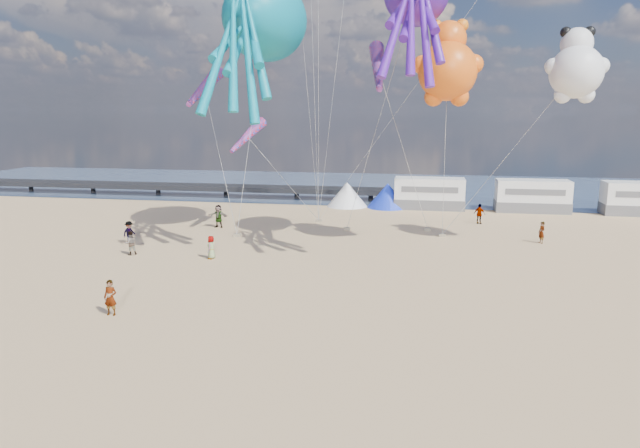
{
  "coord_description": "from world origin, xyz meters",
  "views": [
    {
      "loc": [
        5.13,
        -15.53,
        9.42
      ],
      "look_at": [
        1.31,
        6.0,
        5.03
      ],
      "focal_mm": 32.0,
      "sensor_mm": 36.0,
      "label": 1
    }
  ],
  "objects_px": {
    "sandbag_b": "(347,229)",
    "windsock_left": "(204,87)",
    "motorhome_1": "(532,196)",
    "beachgoer_1": "(130,243)",
    "beachgoer_5": "(542,232)",
    "kite_teddy_orange": "(447,71)",
    "windsock_right": "(247,136)",
    "beachgoer_0": "(211,247)",
    "sandbag_a": "(237,235)",
    "sandbag_d": "(428,229)",
    "sandbag_c": "(442,235)",
    "beachgoer_4": "(218,216)",
    "tent_blue": "(388,195)",
    "kite_octopus_teal": "(265,20)",
    "beachgoer_3": "(480,214)",
    "sandbag_e": "(319,221)",
    "tent_white": "(347,194)",
    "beachgoer_2": "(129,232)",
    "windsock_mid": "(378,67)",
    "kite_panda": "(576,72)",
    "standing_person": "(110,298)",
    "motorhome_0": "(429,193)"
  },
  "relations": [
    {
      "from": "beachgoer_0",
      "to": "kite_panda",
      "type": "xyz_separation_m",
      "value": [
        22.45,
        5.21,
        10.99
      ]
    },
    {
      "from": "sandbag_d",
      "to": "kite_teddy_orange",
      "type": "height_order",
      "value": "kite_teddy_orange"
    },
    {
      "from": "standing_person",
      "to": "windsock_mid",
      "type": "relative_size",
      "value": 0.25
    },
    {
      "from": "sandbag_a",
      "to": "windsock_left",
      "type": "height_order",
      "value": "windsock_left"
    },
    {
      "from": "beachgoer_2",
      "to": "beachgoer_5",
      "type": "height_order",
      "value": "beachgoer_2"
    },
    {
      "from": "beachgoer_1",
      "to": "sandbag_d",
      "type": "xyz_separation_m",
      "value": [
        19.39,
        11.27,
        -0.68
      ]
    },
    {
      "from": "sandbag_c",
      "to": "windsock_left",
      "type": "height_order",
      "value": "windsock_left"
    },
    {
      "from": "sandbag_d",
      "to": "motorhome_0",
      "type": "bearing_deg",
      "value": 88.94
    },
    {
      "from": "tent_blue",
      "to": "kite_octopus_teal",
      "type": "xyz_separation_m",
      "value": [
        -7.88,
        -15.27,
        14.36
      ]
    },
    {
      "from": "standing_person",
      "to": "sandbag_a",
      "type": "bearing_deg",
      "value": 87.47
    },
    {
      "from": "sandbag_b",
      "to": "windsock_left",
      "type": "distance_m",
      "value": 15.42
    },
    {
      "from": "beachgoer_0",
      "to": "sandbag_e",
      "type": "height_order",
      "value": "beachgoer_0"
    },
    {
      "from": "beachgoer_0",
      "to": "windsock_right",
      "type": "relative_size",
      "value": 0.34
    },
    {
      "from": "sandbag_b",
      "to": "kite_teddy_orange",
      "type": "bearing_deg",
      "value": -43.01
    },
    {
      "from": "sandbag_b",
      "to": "windsock_left",
      "type": "bearing_deg",
      "value": -166.22
    },
    {
      "from": "sandbag_e",
      "to": "kite_teddy_orange",
      "type": "relative_size",
      "value": 0.08
    },
    {
      "from": "motorhome_1",
      "to": "sandbag_b",
      "type": "xyz_separation_m",
      "value": [
        -16.03,
        -11.34,
        -1.39
      ]
    },
    {
      "from": "sandbag_b",
      "to": "windsock_left",
      "type": "height_order",
      "value": "windsock_left"
    },
    {
      "from": "tent_blue",
      "to": "kite_octopus_teal",
      "type": "distance_m",
      "value": 22.39
    },
    {
      "from": "beachgoer_0",
      "to": "kite_octopus_teal",
      "type": "height_order",
      "value": "kite_octopus_teal"
    },
    {
      "from": "sandbag_c",
      "to": "beachgoer_4",
      "type": "bearing_deg",
      "value": 179.1
    },
    {
      "from": "kite_teddy_orange",
      "to": "sandbag_d",
      "type": "bearing_deg",
      "value": 76.24
    },
    {
      "from": "beachgoer_4",
      "to": "kite_panda",
      "type": "distance_m",
      "value": 28.01
    },
    {
      "from": "beachgoer_1",
      "to": "sandbag_e",
      "type": "relative_size",
      "value": 3.18
    },
    {
      "from": "motorhome_1",
      "to": "beachgoer_1",
      "type": "bearing_deg",
      "value": -143.26
    },
    {
      "from": "sandbag_b",
      "to": "windsock_left",
      "type": "relative_size",
      "value": 0.07
    },
    {
      "from": "tent_white",
      "to": "beachgoer_2",
      "type": "xyz_separation_m",
      "value": [
        -13.27,
        -18.73,
        -0.38
      ]
    },
    {
      "from": "motorhome_1",
      "to": "sandbag_c",
      "type": "height_order",
      "value": "motorhome_1"
    },
    {
      "from": "tent_white",
      "to": "sandbag_c",
      "type": "relative_size",
      "value": 8.0
    },
    {
      "from": "sandbag_b",
      "to": "windsock_right",
      "type": "xyz_separation_m",
      "value": [
        -7.38,
        -2.34,
        7.36
      ]
    },
    {
      "from": "sandbag_e",
      "to": "kite_teddy_orange",
      "type": "bearing_deg",
      "value": -43.34
    },
    {
      "from": "windsock_right",
      "to": "kite_teddy_orange",
      "type": "bearing_deg",
      "value": 3.05
    },
    {
      "from": "motorhome_1",
      "to": "beachgoer_2",
      "type": "height_order",
      "value": "motorhome_1"
    },
    {
      "from": "kite_teddy_orange",
      "to": "beachgoer_2",
      "type": "bearing_deg",
      "value": 162.64
    },
    {
      "from": "beachgoer_0",
      "to": "beachgoer_4",
      "type": "distance_m",
      "value": 10.08
    },
    {
      "from": "beachgoer_0",
      "to": "sandbag_a",
      "type": "bearing_deg",
      "value": -175.25
    },
    {
      "from": "beachgoer_5",
      "to": "kite_teddy_orange",
      "type": "bearing_deg",
      "value": -80.19
    },
    {
      "from": "kite_teddy_orange",
      "to": "windsock_left",
      "type": "xyz_separation_m",
      "value": [
        -17.61,
        4.02,
        -0.73
      ]
    },
    {
      "from": "tent_white",
      "to": "windsock_mid",
      "type": "xyz_separation_m",
      "value": [
        4.29,
        -19.14,
        10.82
      ]
    },
    {
      "from": "sandbag_b",
      "to": "sandbag_e",
      "type": "xyz_separation_m",
      "value": [
        -2.78,
        2.7,
        0.0
      ]
    },
    {
      "from": "beachgoer_0",
      "to": "kite_panda",
      "type": "relative_size",
      "value": 0.27
    },
    {
      "from": "motorhome_0",
      "to": "windsock_left",
      "type": "xyz_separation_m",
      "value": [
        -17.06,
        -13.92,
        9.57
      ]
    },
    {
      "from": "beachgoer_3",
      "to": "windsock_left",
      "type": "bearing_deg",
      "value": 47.85
    },
    {
      "from": "standing_person",
      "to": "sandbag_e",
      "type": "xyz_separation_m",
      "value": [
        5.59,
        23.7,
        -0.74
      ]
    },
    {
      "from": "kite_teddy_orange",
      "to": "standing_person",
      "type": "bearing_deg",
      "value": -156.46
    },
    {
      "from": "tent_blue",
      "to": "tent_white",
      "type": "bearing_deg",
      "value": 180.0
    },
    {
      "from": "beachgoer_4",
      "to": "sandbag_c",
      "type": "bearing_deg",
      "value": 5.88
    },
    {
      "from": "beachgoer_3",
      "to": "kite_panda",
      "type": "bearing_deg",
      "value": 144.05
    },
    {
      "from": "tent_white",
      "to": "kite_octopus_teal",
      "type": "relative_size",
      "value": 0.33
    },
    {
      "from": "beachgoer_3",
      "to": "windsock_mid",
      "type": "relative_size",
      "value": 0.25
    }
  ]
}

